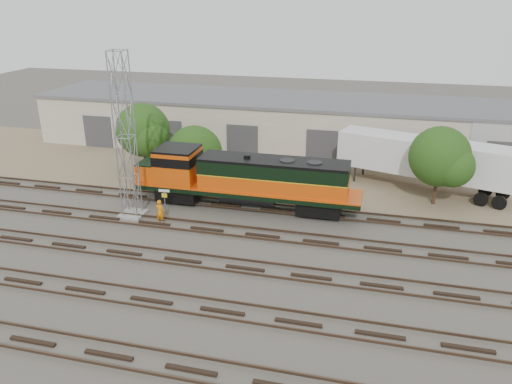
% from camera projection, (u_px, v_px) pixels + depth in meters
% --- Properties ---
extents(ground, '(140.00, 140.00, 0.00)m').
position_uv_depth(ground, '(257.00, 246.00, 32.69)').
color(ground, '#47423A').
rests_on(ground, ground).
extents(dirt_strip, '(80.00, 16.00, 0.02)m').
position_uv_depth(dirt_strip, '(296.00, 172.00, 46.20)').
color(dirt_strip, '#726047').
rests_on(dirt_strip, ground).
extents(tracks, '(80.00, 20.40, 0.28)m').
position_uv_depth(tracks, '(245.00, 268.00, 29.96)').
color(tracks, black).
rests_on(tracks, ground).
extents(warehouse, '(58.40, 10.40, 5.30)m').
position_uv_depth(warehouse, '(310.00, 124.00, 52.39)').
color(warehouse, beige).
rests_on(warehouse, ground).
extents(locomotive, '(17.31, 3.04, 4.16)m').
position_uv_depth(locomotive, '(243.00, 178.00, 37.79)').
color(locomotive, black).
rests_on(locomotive, tracks).
extents(signal_tower, '(1.76, 1.76, 11.95)m').
position_uv_depth(signal_tower, '(126.00, 140.00, 35.15)').
color(signal_tower, gray).
rests_on(signal_tower, ground).
extents(sign_post, '(0.82, 0.11, 2.00)m').
position_uv_depth(sign_post, '(164.00, 197.00, 37.03)').
color(sign_post, gray).
rests_on(sign_post, ground).
extents(worker, '(0.70, 0.48, 1.83)m').
position_uv_depth(worker, '(160.00, 212.00, 35.65)').
color(worker, orange).
rests_on(worker, ground).
extents(semi_trailer, '(14.40, 6.88, 4.37)m').
position_uv_depth(semi_trailer, '(428.00, 159.00, 41.09)').
color(semi_trailer, silver).
rests_on(semi_trailer, ground).
extents(dumpster_blue, '(1.64, 1.54, 1.50)m').
position_uv_depth(dumpster_blue, '(456.00, 169.00, 44.74)').
color(dumpster_blue, navy).
rests_on(dumpster_blue, ground).
extents(tree_west, '(5.11, 4.86, 6.36)m').
position_uv_depth(tree_west, '(145.00, 132.00, 44.99)').
color(tree_west, '#382619').
rests_on(tree_west, ground).
extents(tree_mid, '(5.22, 4.97, 4.97)m').
position_uv_depth(tree_mid, '(197.00, 156.00, 44.21)').
color(tree_mid, '#382619').
rests_on(tree_mid, ground).
extents(tree_east, '(4.84, 4.61, 6.23)m').
position_uv_depth(tree_east, '(443.00, 159.00, 37.68)').
color(tree_east, '#382619').
rests_on(tree_east, ground).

